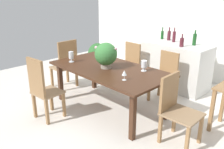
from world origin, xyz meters
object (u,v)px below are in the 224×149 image
at_px(crystal_vase_center_near, 71,56).
at_px(wine_bottle_tall, 169,35).
at_px(chair_foot_end, 175,106).
at_px(wine_bottle_amber, 182,42).
at_px(chair_near_left, 42,87).
at_px(wine_bottle_green, 195,39).
at_px(chair_far_left, 129,63).
at_px(dining_table, 109,72).
at_px(chair_head_end, 66,62).
at_px(potted_plant_floor, 98,54).
at_px(flower_centerpiece, 106,55).
at_px(crystal_vase_right, 144,65).
at_px(wine_bottle_dark, 162,35).
at_px(wine_glass, 124,73).
at_px(wine_bottle_clear, 174,36).
at_px(kitchen_counter, 175,66).
at_px(crystal_vase_left, 101,53).
at_px(chair_far_right, 166,74).

xyz_separation_m(crystal_vase_center_near, wine_bottle_tall, (0.65, 2.16, 0.18)).
bearing_deg(chair_foot_end, wine_bottle_amber, 27.49).
height_order(chair_near_left, wine_bottle_green, wine_bottle_green).
bearing_deg(chair_far_left, dining_table, -64.84).
xyz_separation_m(chair_head_end, potted_plant_floor, (-0.67, 1.45, -0.23)).
bearing_deg(chair_foot_end, chair_near_left, 117.79).
relative_size(chair_far_left, wine_bottle_tall, 3.32).
relative_size(flower_centerpiece, wine_bottle_green, 1.43).
height_order(chair_far_left, crystal_vase_right, chair_far_left).
distance_m(chair_foot_end, wine_bottle_dark, 2.55).
bearing_deg(wine_bottle_green, wine_glass, -89.35).
distance_m(crystal_vase_center_near, wine_bottle_clear, 2.25).
height_order(chair_near_left, wine_bottle_clear, wine_bottle_clear).
bearing_deg(crystal_vase_right, crystal_vase_center_near, -156.30).
bearing_deg(dining_table, wine_glass, -21.99).
xyz_separation_m(wine_bottle_tall, wine_bottle_dark, (-0.18, 0.01, -0.01)).
xyz_separation_m(wine_bottle_clear, wine_bottle_green, (0.46, 0.02, 0.00)).
bearing_deg(kitchen_counter, crystal_vase_left, -120.34).
distance_m(crystal_vase_left, wine_bottle_tall, 1.66).
distance_m(chair_foot_end, chair_far_left, 2.07).
bearing_deg(wine_bottle_dark, chair_near_left, -93.59).
xyz_separation_m(chair_foot_end, crystal_vase_left, (-1.90, 0.34, 0.33)).
bearing_deg(chair_head_end, crystal_vase_center_near, 65.72).
bearing_deg(crystal_vase_left, chair_far_right, 33.16).
bearing_deg(wine_bottle_tall, wine_bottle_dark, 177.63).
distance_m(chair_far_right, wine_bottle_tall, 1.18).
height_order(chair_head_end, potted_plant_floor, chair_head_end).
xyz_separation_m(flower_centerpiece, potted_plant_floor, (-1.96, 1.49, -0.66)).
bearing_deg(wine_glass, dining_table, 158.01).
xyz_separation_m(wine_bottle_dark, potted_plant_floor, (-1.72, -0.46, -0.71)).
xyz_separation_m(chair_far_right, crystal_vase_left, (-1.05, -0.69, 0.34)).
relative_size(dining_table, wine_glass, 13.75).
xyz_separation_m(chair_far_right, wine_glass, (0.10, -1.25, 0.35)).
bearing_deg(chair_head_end, wine_glass, 82.41).
bearing_deg(chair_far_right, crystal_vase_center_near, -133.91).
relative_size(kitchen_counter, wine_bottle_dark, 5.33).
distance_m(dining_table, wine_bottle_clear, 1.87).
xyz_separation_m(crystal_vase_right, wine_bottle_clear, (-0.43, 1.53, 0.20)).
distance_m(wine_bottle_clear, wine_bottle_green, 0.46).
bearing_deg(chair_near_left, wine_bottle_dark, -99.09).
distance_m(flower_centerpiece, wine_bottle_amber, 1.65).
relative_size(wine_bottle_tall, wine_bottle_amber, 1.14).
distance_m(crystal_vase_left, kitchen_counter, 1.65).
bearing_deg(chair_near_left, crystal_vase_left, -90.35).
relative_size(chair_far_right, wine_bottle_clear, 3.04).
xyz_separation_m(wine_bottle_amber, potted_plant_floor, (-2.44, -0.09, -0.71)).
xyz_separation_m(crystal_vase_right, wine_bottle_dark, (-0.79, 1.62, 0.18)).
height_order(kitchen_counter, wine_bottle_tall, wine_bottle_tall).
relative_size(chair_far_left, potted_plant_floor, 1.46).
bearing_deg(wine_bottle_clear, chair_near_left, -100.83).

